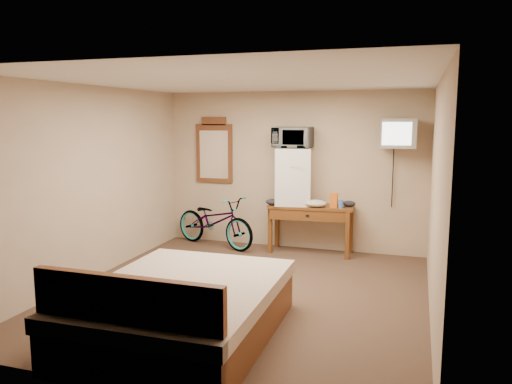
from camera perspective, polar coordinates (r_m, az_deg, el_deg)
room at (r=5.80m, az=-1.33°, el=0.19°), size 4.60×4.64×2.50m
desk at (r=7.71m, az=6.22°, el=-2.49°), size 1.32×0.59×0.75m
mini_fridge at (r=7.74m, az=4.15°, el=1.81°), size 0.65×0.64×0.88m
microwave at (r=7.69m, az=4.20°, el=6.23°), size 0.59×0.41×0.32m
snack_bag at (r=7.56m, az=8.89°, el=-0.95°), size 0.11×0.07×0.22m
blue_cup at (r=7.54m, az=9.68°, el=-1.35°), size 0.07×0.07×0.13m
cloth_cream at (r=7.59m, az=6.78°, el=-1.30°), size 0.35×0.27×0.11m
cloth_dark_a at (r=7.70m, az=2.05°, el=-1.14°), size 0.26×0.20×0.10m
cloth_dark_b at (r=7.70m, az=10.59°, el=-1.31°), size 0.20×0.16×0.09m
crt_television at (r=7.45m, az=15.86°, el=6.47°), size 0.53×0.61×0.42m
wall_mirror at (r=8.36m, az=-4.80°, el=4.70°), size 0.64×0.04×1.08m
bicycle at (r=8.16m, az=-4.73°, el=-3.33°), size 1.68×1.06×0.84m
bed at (r=4.89m, az=-8.70°, el=-13.16°), size 1.70×2.24×0.90m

